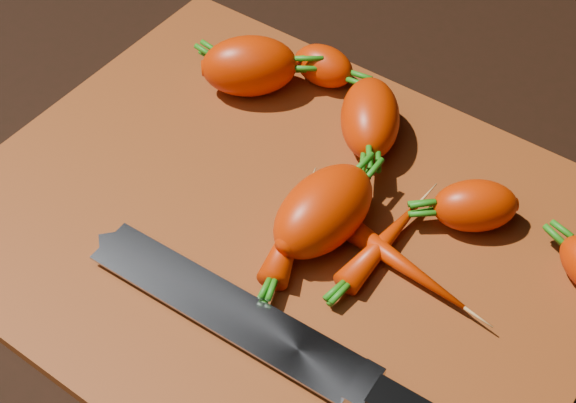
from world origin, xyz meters
The scene contains 12 objects.
ground centered at (0.00, 0.00, -0.01)m, with size 2.00×2.00×0.01m, color black.
cutting_board centered at (0.00, 0.00, 0.01)m, with size 0.50×0.40×0.01m, color #82350E.
carrot_0 centered at (-0.12, 0.11, 0.04)m, with size 0.09×0.05×0.05m, color #BF2700.
carrot_1 centered at (-0.13, 0.11, 0.03)m, with size 0.06×0.04×0.04m, color #BF2700.
carrot_2 centered at (0.01, 0.12, 0.04)m, with size 0.09×0.05×0.05m, color #BF2700.
carrot_3 centered at (0.03, 0.01, 0.04)m, with size 0.10×0.06×0.06m, color #BF2700.
carrot_4 centered at (0.12, 0.09, 0.03)m, with size 0.07×0.04×0.04m, color #BF2700.
carrot_5 centered at (-0.07, 0.16, 0.03)m, with size 0.06×0.04×0.04m, color #BF2700.
carrot_7 centered at (0.08, 0.03, 0.02)m, with size 0.10×0.02×0.02m, color #BF2700.
carrot_8 centered at (0.10, 0.01, 0.02)m, with size 0.12×0.02×0.02m, color #BF2700.
carrot_9 centered at (0.02, -0.01, 0.02)m, with size 0.09×0.02×0.02m, color #BF2700.
knife centered at (0.04, -0.09, 0.02)m, with size 0.36×0.05×0.02m.
Camera 1 is at (0.24, -0.32, 0.51)m, focal length 50.00 mm.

